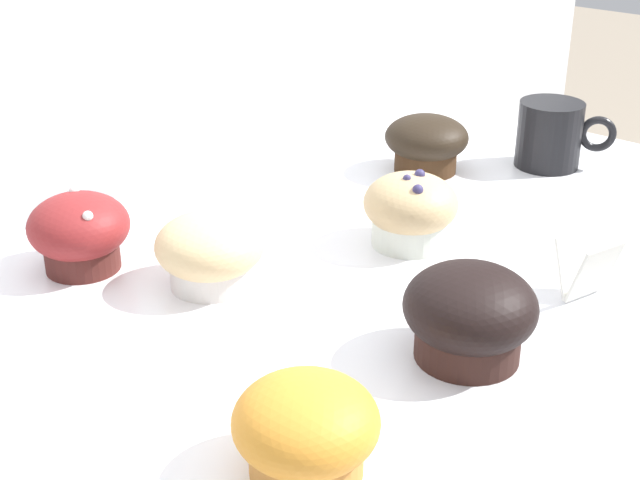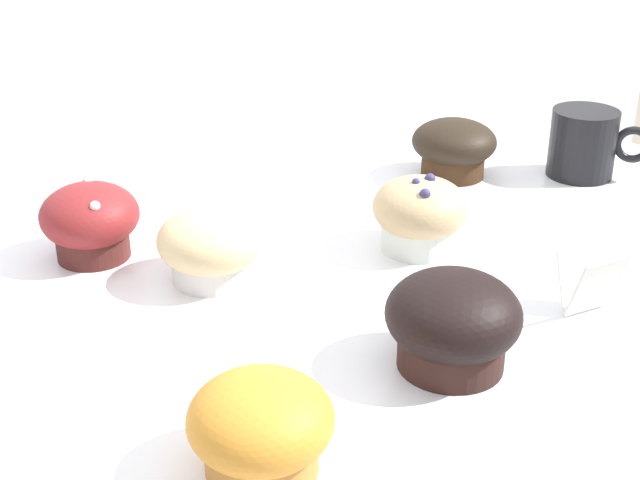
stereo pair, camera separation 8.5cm
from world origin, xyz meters
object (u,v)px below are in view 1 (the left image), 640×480
muffin_front_left (79,232)px  muffin_back_right (410,210)px  muffin_front_center (426,143)px  coffee_cup (551,133)px  muffin_front_right (210,251)px  muffin_back_left (306,429)px  muffin_back_center (470,314)px

muffin_front_left → muffin_back_right: bearing=-39.8°
muffin_front_center → coffee_cup: size_ratio=0.91×
muffin_front_right → muffin_back_left: bearing=-120.3°
muffin_back_center → muffin_front_center: bearing=39.0°
muffin_front_right → muffin_back_right: bearing=-24.8°
muffin_back_left → coffee_cup: bearing=13.5°
muffin_back_left → muffin_back_right: bearing=24.6°
muffin_back_left → muffin_front_right: same height
muffin_front_center → muffin_front_right: same height
muffin_back_right → muffin_back_center: bearing=-132.2°
muffin_back_right → muffin_back_center: (-0.15, -0.16, 0.00)m
muffin_back_left → muffin_front_left: muffin_front_left is taller
muffin_back_center → coffee_cup: 0.49m
muffin_back_right → coffee_cup: (0.31, -0.00, 0.01)m
coffee_cup → muffin_front_left: bearing=159.2°
muffin_back_center → muffin_back_right: bearing=47.8°
coffee_cup → muffin_back_center: bearing=-160.4°
muffin_front_center → muffin_front_left: 0.46m
muffin_back_left → muffin_back_right: size_ratio=1.02×
coffee_cup → muffin_back_left: bearing=-166.5°
muffin_back_right → muffin_front_left: bearing=140.2°
muffin_front_center → coffee_cup: 0.16m
muffin_back_right → muffin_front_left: 0.34m
muffin_front_center → muffin_front_right: (-0.39, -0.02, -0.00)m
muffin_back_right → muffin_back_center: size_ratio=0.89×
muffin_front_center → coffee_cup: (0.12, -0.11, 0.01)m
muffin_back_center → coffee_cup: bearing=19.6°
muffin_front_center → muffin_back_right: 0.22m
muffin_front_center → muffin_front_right: size_ratio=1.01×
muffin_front_center → muffin_back_left: 0.60m
muffin_front_right → muffin_back_center: 0.26m
muffin_back_right → muffin_front_left: muffin_back_right is taller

